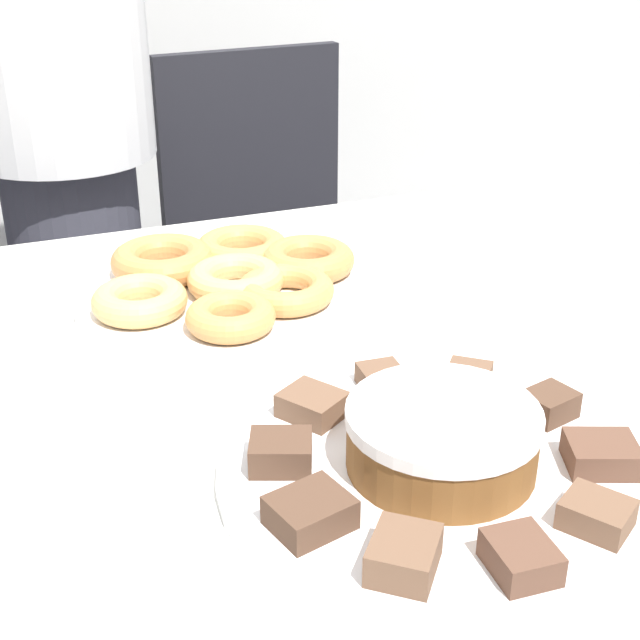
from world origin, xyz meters
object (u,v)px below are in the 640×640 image
at_px(plate_cake, 440,470).
at_px(frosted_cake, 442,438).
at_px(plate_donuts, 236,295).
at_px(person_standing, 60,117).
at_px(office_chair_right, 281,291).

xyz_separation_m(plate_cake, frosted_cake, (0.00, 0.00, 0.03)).
relative_size(plate_donuts, frosted_cake, 2.36).
distance_m(plate_donuts, frosted_cake, 0.42).
xyz_separation_m(plate_cake, plate_donuts, (-0.06, 0.41, 0.00)).
bearing_deg(person_standing, plate_donuts, -79.26).
relative_size(person_standing, plate_donuts, 4.03).
height_order(plate_cake, frosted_cake, frosted_cake).
height_order(person_standing, plate_cake, person_standing).
bearing_deg(person_standing, plate_cake, -80.36).
bearing_deg(office_chair_right, plate_cake, -106.05).
bearing_deg(person_standing, frosted_cake, -80.36).
bearing_deg(frosted_cake, plate_cake, 180.00).
relative_size(office_chair_right, plate_cake, 2.34).
bearing_deg(office_chair_right, plate_donuts, -117.53).
relative_size(plate_cake, plate_donuts, 0.99).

